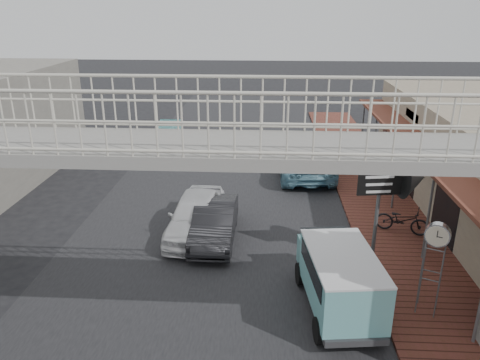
# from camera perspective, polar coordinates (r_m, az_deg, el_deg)

# --- Properties ---
(ground) EXTENTS (120.00, 120.00, 0.00)m
(ground) POSITION_cam_1_polar(r_m,az_deg,el_deg) (14.76, -4.39, -10.90)
(ground) COLOR black
(ground) RESTS_ON ground
(road_strip) EXTENTS (10.00, 60.00, 0.01)m
(road_strip) POSITION_cam_1_polar(r_m,az_deg,el_deg) (14.76, -4.39, -10.88)
(road_strip) COLOR black
(road_strip) RESTS_ON ground
(sidewalk) EXTENTS (3.00, 40.00, 0.10)m
(sidewalk) POSITION_cam_1_polar(r_m,az_deg,el_deg) (17.86, 18.22, -5.90)
(sidewalk) COLOR brown
(sidewalk) RESTS_ON ground
(footbridge) EXTENTS (16.40, 2.40, 6.34)m
(footbridge) POSITION_cam_1_polar(r_m,az_deg,el_deg) (9.77, -7.99, -7.08)
(footbridge) COLOR gray
(footbridge) RESTS_ON ground
(white_hatchback) EXTENTS (1.95, 4.42, 1.48)m
(white_hatchback) POSITION_cam_1_polar(r_m,az_deg,el_deg) (16.64, -5.36, -4.24)
(white_hatchback) COLOR silver
(white_hatchback) RESTS_ON ground
(dark_sedan) EXTENTS (1.39, 3.98, 1.31)m
(dark_sedan) POSITION_cam_1_polar(r_m,az_deg,el_deg) (16.25, -3.11, -5.15)
(dark_sedan) COLOR black
(dark_sedan) RESTS_ON ground
(angkot_curb) EXTENTS (2.92, 5.54, 1.48)m
(angkot_curb) POSITION_cam_1_polar(r_m,az_deg,el_deg) (22.68, 7.68, 2.47)
(angkot_curb) COLOR #6BA3B9
(angkot_curb) RESTS_ON ground
(angkot_far) EXTENTS (1.73, 4.07, 1.17)m
(angkot_far) POSITION_cam_1_polar(r_m,az_deg,el_deg) (27.61, -9.00, 5.31)
(angkot_far) COLOR #70C2C3
(angkot_far) RESTS_ON ground
(angkot_van) EXTENTS (2.06, 3.84, 1.80)m
(angkot_van) POSITION_cam_1_polar(r_m,az_deg,el_deg) (12.64, 12.03, -11.11)
(angkot_van) COLOR black
(angkot_van) RESTS_ON ground
(motorcycle_near) EXTENTS (1.93, 1.27, 0.96)m
(motorcycle_near) POSITION_cam_1_polar(r_m,az_deg,el_deg) (17.53, 19.17, -4.61)
(motorcycle_near) COLOR black
(motorcycle_near) RESTS_ON sidewalk
(motorcycle_far) EXTENTS (1.55, 0.64, 0.91)m
(motorcycle_far) POSITION_cam_1_polar(r_m,az_deg,el_deg) (22.94, 11.87, 1.92)
(motorcycle_far) COLOR black
(motorcycle_far) RESTS_ON sidewalk
(street_clock) EXTENTS (0.65, 0.64, 2.54)m
(street_clock) POSITION_cam_1_polar(r_m,az_deg,el_deg) (12.73, 22.87, -6.65)
(street_clock) COLOR #59595B
(street_clock) RESTS_ON sidewalk
(arrow_sign) EXTENTS (2.07, 1.34, 3.48)m
(arrow_sign) POSITION_cam_1_polar(r_m,az_deg,el_deg) (14.56, 19.96, 0.13)
(arrow_sign) COLOR #59595B
(arrow_sign) RESTS_ON sidewalk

